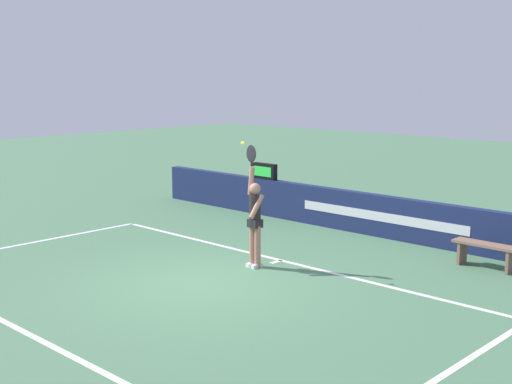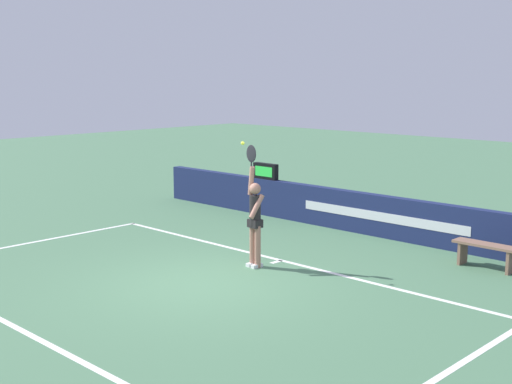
% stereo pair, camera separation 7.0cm
% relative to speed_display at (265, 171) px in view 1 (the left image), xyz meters
% --- Properties ---
extents(ground_plane, '(60.00, 60.00, 0.00)m').
position_rel_speed_display_xyz_m(ground_plane, '(3.43, -5.36, -1.19)').
color(ground_plane, '#4A7754').
extents(court_lines, '(10.27, 5.68, 0.00)m').
position_rel_speed_display_xyz_m(court_lines, '(3.43, -5.96, -1.19)').
color(court_lines, white).
rests_on(court_lines, ground).
extents(back_wall, '(14.35, 0.26, 0.98)m').
position_rel_speed_display_xyz_m(back_wall, '(3.43, 0.00, -0.70)').
color(back_wall, '#19234F').
rests_on(back_wall, ground).
extents(speed_display, '(0.79, 0.16, 0.42)m').
position_rel_speed_display_xyz_m(speed_display, '(0.00, 0.00, 0.00)').
color(speed_display, black).
rests_on(speed_display, back_wall).
extents(tennis_player, '(0.42, 0.38, 2.40)m').
position_rel_speed_display_xyz_m(tennis_player, '(3.36, -3.90, -0.19)').
color(tennis_player, '#A56F5D').
rests_on(tennis_player, ground).
extents(tennis_ball, '(0.07, 0.07, 0.07)m').
position_rel_speed_display_xyz_m(tennis_ball, '(3.37, -4.25, 1.28)').
color(tennis_ball, '#D1DE34').
extents(courtside_bench_near, '(1.31, 0.37, 0.50)m').
position_rel_speed_display_xyz_m(courtside_bench_near, '(6.71, -0.88, -0.82)').
color(courtside_bench_near, '#87634F').
rests_on(courtside_bench_near, ground).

